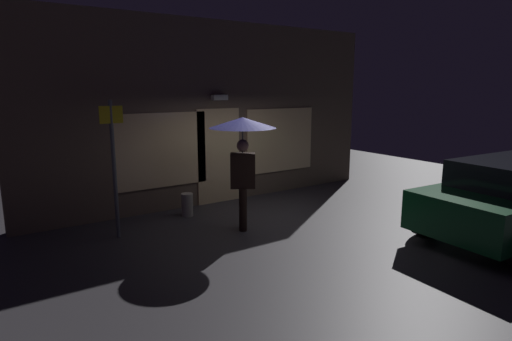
% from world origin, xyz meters
% --- Properties ---
extents(ground_plane, '(18.00, 18.00, 0.00)m').
position_xyz_m(ground_plane, '(0.00, 0.00, 0.00)').
color(ground_plane, '#38353A').
extents(building_facade, '(8.79, 0.48, 4.15)m').
position_xyz_m(building_facade, '(0.01, 2.34, 2.05)').
color(building_facade, brown).
rests_on(building_facade, ground).
extents(person_with_umbrella, '(1.24, 1.24, 2.14)m').
position_xyz_m(person_with_umbrella, '(-0.60, 0.20, 1.73)').
color(person_with_umbrella, black).
rests_on(person_with_umbrella, ground).
extents(street_sign_post, '(0.40, 0.07, 2.46)m').
position_xyz_m(street_sign_post, '(-2.71, 1.09, 1.40)').
color(street_sign_post, '#595B60').
rests_on(street_sign_post, ground).
extents(sidewalk_bollard, '(0.25, 0.25, 0.49)m').
position_xyz_m(sidewalk_bollard, '(-1.12, 1.57, 0.24)').
color(sidewalk_bollard, '#B2A899').
rests_on(sidewalk_bollard, ground).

